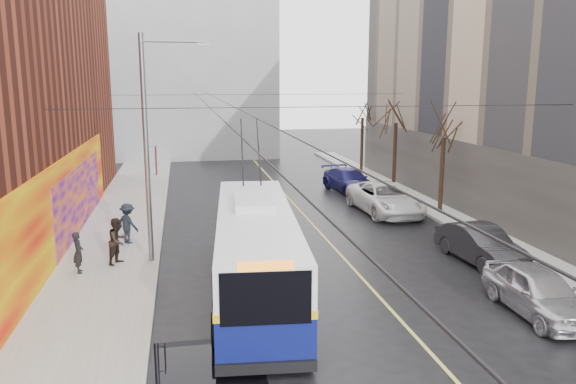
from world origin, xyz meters
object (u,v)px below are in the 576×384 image
streetlight_pole (150,144)px  following_car (239,209)px  pedestrian_a (78,252)px  tree_far (363,108)px  trolleybus (256,249)px  parked_car_c (385,198)px  parked_car_b (480,244)px  tree_near (444,123)px  pedestrian_b (118,241)px  parked_car_d (349,181)px  tree_mid (396,111)px  pedestrian_c (128,223)px  parked_car_a (538,291)px

streetlight_pole → following_car: bearing=56.5°
pedestrian_a → tree_far: bearing=-51.8°
trolleybus → parked_car_c: bearing=55.7°
parked_car_b → following_car: (-8.92, 8.29, -0.05)m
tree_near → pedestrian_b: (-16.55, -6.15, -3.90)m
parked_car_d → following_car: 10.42m
tree_mid → pedestrian_a: size_ratio=4.23×
parked_car_b → pedestrian_b: bearing=166.9°
parked_car_c → parked_car_d: parked_car_c is taller
tree_near → trolleybus: bearing=-139.6°
tree_near → parked_car_d: 8.58m
pedestrian_c → tree_mid: bearing=-104.1°
tree_near → pedestrian_c: bearing=-168.7°
tree_near → pedestrian_c: size_ratio=3.56×
parked_car_d → pedestrian_c: 16.61m
parked_car_c → pedestrian_b: 15.19m
parked_car_a → parked_car_c: (0.12, 13.93, 0.07)m
parked_car_b → parked_car_c: (-0.74, 8.91, 0.08)m
streetlight_pole → parked_car_a: bearing=-31.2°
tree_near → parked_car_b: (-2.23, -8.27, -4.22)m
parked_car_b → tree_mid: bearing=77.0°
tree_near → trolleybus: tree_near is taller
parked_car_a → parked_car_d: (-0.11, 20.05, -0.00)m
streetlight_pole → pedestrian_c: bearing=115.3°
parked_car_a → parked_car_d: 20.05m
parked_car_a → streetlight_pole: bearing=150.3°
tree_mid → tree_far: (0.00, 7.00, -0.11)m
parked_car_a → parked_car_c: 13.93m
tree_mid → pedestrian_b: 21.55m
tree_mid → parked_car_d: (-3.20, -0.24, -4.49)m
pedestrian_a → parked_car_b: bearing=-106.1°
trolleybus → parked_car_d: size_ratio=2.30×
tree_far → pedestrian_b: 26.39m
following_car → streetlight_pole: bearing=-115.0°
tree_mid → following_car: tree_mid is taller
tree_mid → parked_car_d: tree_mid is taller
tree_mid → pedestrian_a: (-17.90, -13.98, -4.31)m
parked_car_c → tree_far: bearing=74.3°
tree_mid → trolleybus: bearing=-124.5°
tree_far → pedestrian_c: bearing=-133.5°
tree_near → trolleybus: size_ratio=0.53×
tree_far → pedestrian_c: 24.19m
streetlight_pole → tree_near: streetlight_pole is taller
parked_car_a → following_car: (-8.07, 13.32, -0.06)m
pedestrian_a → following_car: bearing=-55.3°
tree_near → parked_car_c: size_ratio=1.07×
tree_far → following_car: size_ratio=1.60×
parked_car_b → pedestrian_c: bearing=156.0°
parked_car_c → pedestrian_b: (-13.59, -6.79, 0.24)m
parked_car_c → pedestrian_a: size_ratio=3.80×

